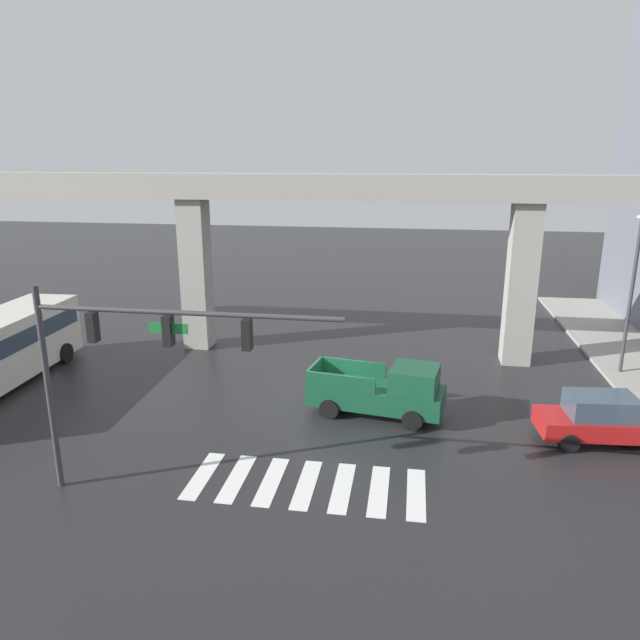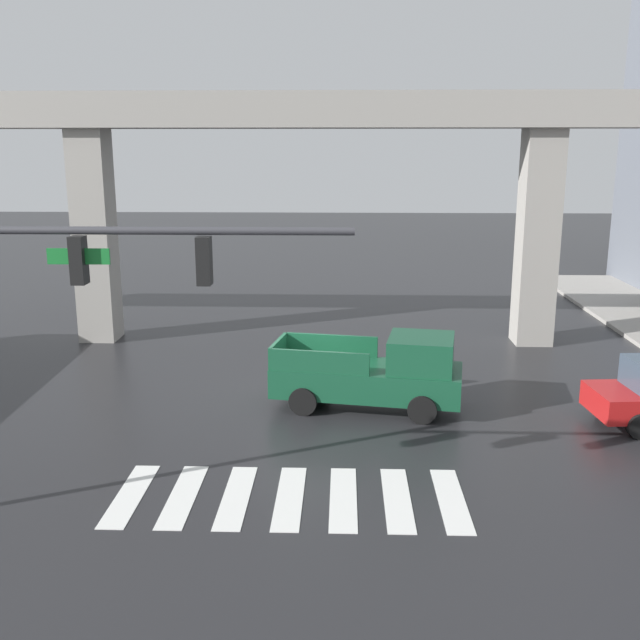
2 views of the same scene
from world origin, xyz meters
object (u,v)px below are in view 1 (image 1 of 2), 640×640
Objects in this scene: sedan_red at (601,419)px; street_lamp_mid_block at (634,277)px; pickup_truck at (384,391)px; traffic_signal_mast at (130,347)px.

sedan_red is 0.61× the size of street_lamp_mid_block.
pickup_truck is 1.21× the size of sedan_red.
pickup_truck is at bearing 172.68° from sedan_red.
traffic_signal_mast is (-14.30, -5.59, 3.70)m from sedan_red.
traffic_signal_mast is at bearing -158.64° from sedan_red.
pickup_truck reaches higher than sedan_red.
street_lamp_mid_block reaches higher than pickup_truck.
sedan_red is at bearing -112.16° from street_lamp_mid_block.
pickup_truck is at bearing -149.84° from street_lamp_mid_block.
pickup_truck is 12.59m from street_lamp_mid_block.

